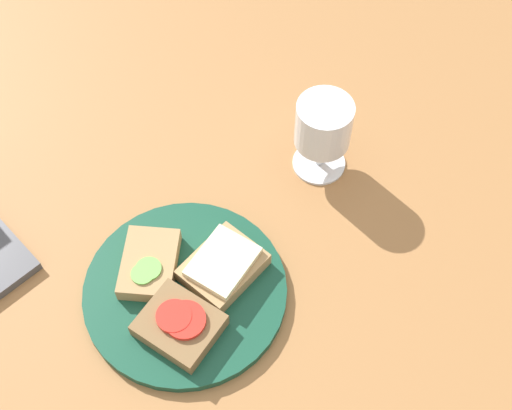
{
  "coord_description": "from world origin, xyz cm",
  "views": [
    {
      "loc": [
        -27.46,
        -41.58,
        85.67
      ],
      "look_at": [
        7.14,
        -5.79,
        8.0
      ],
      "focal_mm": 50.0,
      "sensor_mm": 36.0,
      "label": 1
    }
  ],
  "objects_px": {
    "plate": "(185,291)",
    "sandwich_with_tomato": "(179,324)",
    "sandwich_with_cheese": "(223,266)",
    "sandwich_with_cucumber": "(149,264)",
    "wine_glass": "(323,128)"
  },
  "relations": [
    {
      "from": "sandwich_with_cucumber",
      "to": "sandwich_with_tomato",
      "type": "bearing_deg",
      "value": -106.38
    },
    {
      "from": "sandwich_with_cucumber",
      "to": "wine_glass",
      "type": "relative_size",
      "value": 0.94
    },
    {
      "from": "plate",
      "to": "sandwich_with_cheese",
      "type": "height_order",
      "value": "sandwich_with_cheese"
    },
    {
      "from": "sandwich_with_cucumber",
      "to": "sandwich_with_tomato",
      "type": "height_order",
      "value": "sandwich_with_tomato"
    },
    {
      "from": "sandwich_with_cucumber",
      "to": "wine_glass",
      "type": "bearing_deg",
      "value": -6.11
    },
    {
      "from": "sandwich_with_tomato",
      "to": "wine_glass",
      "type": "distance_m",
      "value": 0.32
    },
    {
      "from": "sandwich_with_cheese",
      "to": "wine_glass",
      "type": "relative_size",
      "value": 0.84
    },
    {
      "from": "plate",
      "to": "sandwich_with_tomato",
      "type": "relative_size",
      "value": 2.42
    },
    {
      "from": "plate",
      "to": "sandwich_with_cucumber",
      "type": "relative_size",
      "value": 2.21
    },
    {
      "from": "plate",
      "to": "sandwich_with_tomato",
      "type": "xyz_separation_m",
      "value": [
        -0.04,
        -0.04,
        0.02
      ]
    },
    {
      "from": "plate",
      "to": "sandwich_with_tomato",
      "type": "height_order",
      "value": "sandwich_with_tomato"
    },
    {
      "from": "sandwich_with_tomato",
      "to": "wine_glass",
      "type": "height_order",
      "value": "wine_glass"
    },
    {
      "from": "plate",
      "to": "wine_glass",
      "type": "xyz_separation_m",
      "value": [
        0.27,
        0.02,
        0.08
      ]
    },
    {
      "from": "sandwich_with_cheese",
      "to": "sandwich_with_tomato",
      "type": "bearing_deg",
      "value": -166.84
    },
    {
      "from": "plate",
      "to": "sandwich_with_cheese",
      "type": "distance_m",
      "value": 0.06
    }
  ]
}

